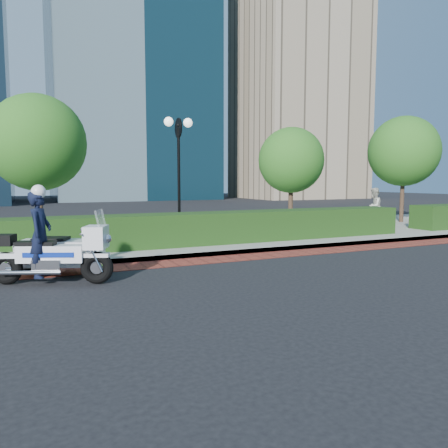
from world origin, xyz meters
name	(u,v)px	position (x,y,z in m)	size (l,w,h in m)	color
ground	(210,273)	(0.00, 0.00, 0.00)	(120.00, 120.00, 0.00)	black
brick_strip	(189,262)	(0.00, 1.50, 0.01)	(60.00, 1.00, 0.01)	maroon
sidewalk	(146,239)	(0.00, 6.00, 0.07)	(60.00, 8.00, 0.15)	gray
hedge_main	(165,230)	(0.00, 3.60, 0.65)	(18.00, 1.20, 1.00)	black
lamppost	(179,158)	(1.00, 5.20, 2.96)	(1.02, 0.70, 4.21)	black
tree_b	(37,143)	(-3.50, 6.50, 3.43)	(3.20, 3.20, 4.89)	#332319
tree_c	(291,160)	(6.50, 6.50, 3.05)	(2.80, 2.80, 4.30)	#332319
tree_d	(404,151)	(13.00, 6.50, 3.61)	(3.40, 3.40, 5.16)	#332319
tower_center	(128,3)	(8.00, 44.00, 23.00)	(18.00, 15.00, 46.00)	black
tower_right	(298,87)	(28.00, 38.00, 14.00)	(14.00, 12.00, 28.00)	gray
police_motorcycle	(52,248)	(-3.45, 0.69, 0.72)	(2.47, 2.31, 2.10)	black
pedestrian	(374,207)	(10.38, 5.63, 1.01)	(0.84, 0.65, 1.72)	#BBB8A5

